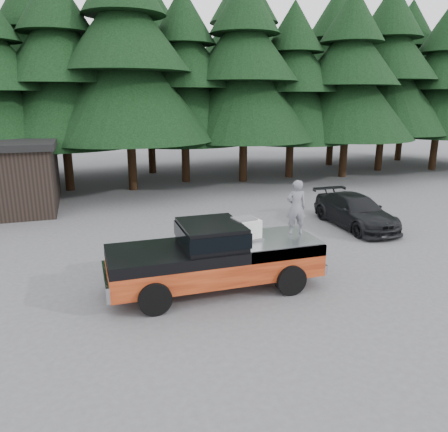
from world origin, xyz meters
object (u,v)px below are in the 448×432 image
object	(u,v)px
man_on_bed	(296,207)
parked_car	(355,211)
pickup_truck	(215,266)
air_compressor	(244,230)

from	to	relation	value
man_on_bed	parked_car	bearing A→B (deg)	-128.27
man_on_bed	pickup_truck	bearing A→B (deg)	14.96
air_compressor	parked_car	size ratio (longest dim) A/B	0.18
pickup_truck	air_compressor	world-z (taller)	air_compressor
air_compressor	man_on_bed	world-z (taller)	man_on_bed
pickup_truck	parked_car	bearing A→B (deg)	29.06
air_compressor	man_on_bed	distance (m)	1.68
man_on_bed	parked_car	size ratio (longest dim) A/B	0.36
man_on_bed	air_compressor	bearing A→B (deg)	11.31
air_compressor	parked_car	bearing A→B (deg)	22.77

